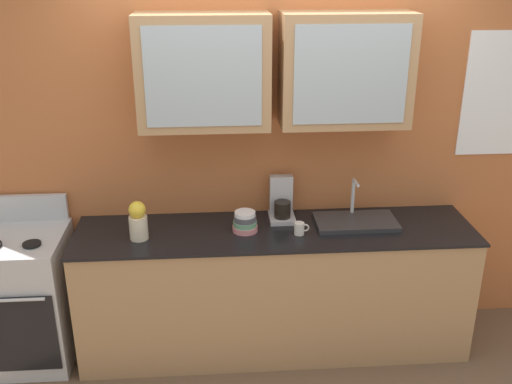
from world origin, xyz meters
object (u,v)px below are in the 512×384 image
at_px(bowl_stack, 245,222).
at_px(cup_near_sink, 300,228).
at_px(coffee_maker, 282,203).
at_px(vase, 138,221).
at_px(stove_range, 27,298).
at_px(sink_faucet, 356,221).

distance_m(bowl_stack, cup_near_sink, 0.35).
bearing_deg(coffee_maker, vase, -165.29).
height_order(vase, cup_near_sink, vase).
bearing_deg(bowl_stack, vase, -174.50).
bearing_deg(cup_near_sink, bowl_stack, 167.51).
distance_m(stove_range, sink_faucet, 2.23).
bearing_deg(stove_range, cup_near_sink, -2.39).
relative_size(bowl_stack, coffee_maker, 0.56).
bearing_deg(sink_faucet, cup_near_sink, -161.96).
xyz_separation_m(vase, coffee_maker, (0.92, 0.24, -0.01)).
xyz_separation_m(stove_range, cup_near_sink, (1.79, -0.07, 0.48)).
height_order(vase, coffee_maker, coffee_maker).
xyz_separation_m(stove_range, vase, (0.77, -0.06, 0.56)).
bearing_deg(bowl_stack, sink_faucet, 4.03).
bearing_deg(sink_faucet, stove_range, -178.59).
xyz_separation_m(sink_faucet, cup_near_sink, (-0.39, -0.13, 0.02)).
bearing_deg(bowl_stack, stove_range, -179.93).
relative_size(stove_range, sink_faucet, 2.00).
xyz_separation_m(stove_range, coffee_maker, (1.70, 0.18, 0.55)).
distance_m(stove_range, bowl_stack, 1.53).
xyz_separation_m(bowl_stack, vase, (-0.67, -0.06, 0.06)).
relative_size(vase, coffee_maker, 0.87).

